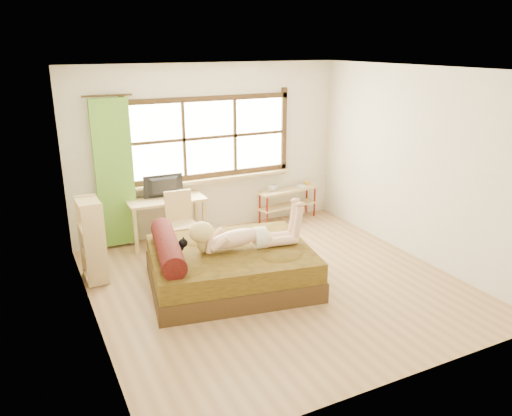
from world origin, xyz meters
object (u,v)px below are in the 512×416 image
woman (243,226)px  desk (166,205)px  chair (181,218)px  kitten (173,247)px  bookshelf (92,240)px  bed (227,266)px  pipe_shelf (288,197)px

woman → desk: (-0.47, 1.79, -0.18)m
woman → chair: (-0.36, 1.43, -0.30)m
kitten → bookshelf: size_ratio=0.28×
bed → woman: (0.20, -0.06, 0.53)m
desk → bed: bearing=-79.7°
woman → kitten: bearing=-179.9°
woman → bookshelf: woman is taller
woman → kitten: size_ratio=4.67×
woman → bookshelf: (-1.70, 0.98, -0.25)m
pipe_shelf → bookshelf: bearing=-172.0°
chair → pipe_shelf: 2.18m
bed → desk: bearing=108.6°
chair → bookshelf: size_ratio=0.83×
desk → chair: (0.10, -0.37, -0.12)m
kitten → bed: bearing=2.1°
bed → desk: 1.79m
bed → chair: 1.40m
desk → bookshelf: size_ratio=1.07×
desk → pipe_shelf: size_ratio=1.02×
bed → pipe_shelf: bearing=53.3°
woman → pipe_shelf: bearing=57.3°
bookshelf → chair: bearing=17.3°
pipe_shelf → desk: bearing=175.9°
woman → desk: 1.86m
bed → pipe_shelf: bed is taller
woman → pipe_shelf: size_ratio=1.23×
woman → pipe_shelf: (1.76, 1.91, -0.39)m
desk → chair: bearing=-72.9°
pipe_shelf → bookshelf: size_ratio=1.05×
desk → pipe_shelf: 2.24m
desk → pipe_shelf: bearing=4.7°
pipe_shelf → kitten: bearing=-153.3°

